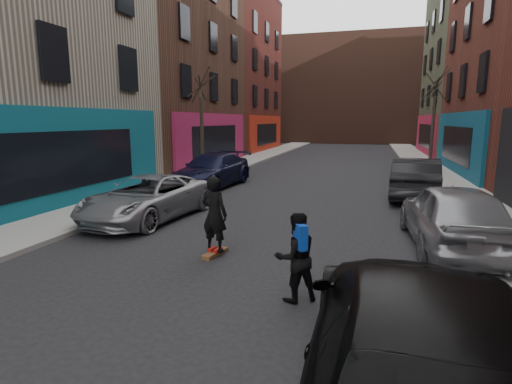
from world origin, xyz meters
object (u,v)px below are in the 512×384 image
Objects in this scene: parked_left_far at (148,198)px; skateboard at (215,253)px; tree_left_far at (202,114)px; parked_right_mid at (423,352)px; parked_right_far at (453,215)px; parked_right_end at (415,178)px; tree_right_far at (434,112)px; skateboarder at (214,214)px; parked_left_end at (212,170)px; pedestrian at (296,257)px.

parked_left_far is 4.25m from skateboard.
tree_left_far reaches higher than parked_right_mid.
tree_left_far reaches higher than parked_right_far.
parked_right_end is (10.60, -3.51, -2.58)m from tree_left_far.
tree_right_far is at bearing 81.17° from skateboard.
parked_right_end is (-1.80, -9.51, -2.73)m from tree_right_far.
skateboarder is at bearing 64.93° from parked_right_end.
pedestrian is (5.88, -10.77, 0.01)m from parked_left_end.
parked_right_far reaches higher than parked_left_end.
parked_right_end is (-0.20, 6.51, -0.01)m from parked_right_far.
parked_right_far is (9.00, -6.93, 0.04)m from parked_left_end.
parked_right_far reaches higher than skateboard.
parked_right_far is 3.08× the size of pedestrian.
parked_left_end is 9.72m from skateboarder.
parked_right_end is 3.15× the size of pedestrian.
tree_left_far is at bearing 108.63° from parked_left_far.
tree_right_far is at bearing 25.82° from tree_left_far.
pedestrian is at bearing 47.50° from parked_right_far.
parked_right_mid is 7.20× the size of skateboard.
parked_right_far is at bearing -162.59° from pedestrian.
tree_left_far is at bearing -12.62° from parked_right_end.
tree_left_far is 1.32× the size of parked_left_far.
parked_right_mid is (7.60, -13.30, 0.07)m from parked_left_end.
tree_left_far is 13.49m from skateboarder.
pedestrian is (2.18, -1.78, -0.19)m from skateboarder.
parked_right_mid is at bearing -38.64° from parked_left_far.
pedestrian reaches higher than skateboard.
tree_right_far is 20.60m from pedestrian.
parked_right_end is at bearing 40.70° from parked_left_far.
parked_left_end is (-10.60, -9.09, -2.76)m from tree_right_far.
tree_right_far is 4.39× the size of pedestrian.
tree_left_far is 1.36× the size of parked_right_far.
parked_left_end is (1.80, -3.09, -2.61)m from tree_left_far.
tree_right_far reaches higher than skateboard.
parked_right_far is at bearing -146.71° from skateboarder.
pedestrian is at bearing -27.20° from skateboard.
tree_left_far is 11.46m from parked_right_end.
parked_left_far is at bearing -76.76° from tree_left_far.
parked_left_far is 6.15× the size of skateboard.
tree_right_far reaches higher than parked_left_far.
skateboard is (-3.90, 4.31, -0.79)m from parked_right_mid.
parked_right_far is at bearing -32.26° from parked_left_end.
skateboarder is at bearing -72.81° from pedestrian.
tree_left_far is at bearing -154.18° from tree_right_far.
pedestrian is at bearing 79.96° from parked_right_end.
parked_right_far reaches higher than parked_left_far.
skateboard is 0.92m from skateboarder.
tree_right_far is 18.72m from parked_left_far.
skateboard is at bearing 64.93° from parked_right_end.
parked_left_end is at bearing 2.96° from parked_right_end.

